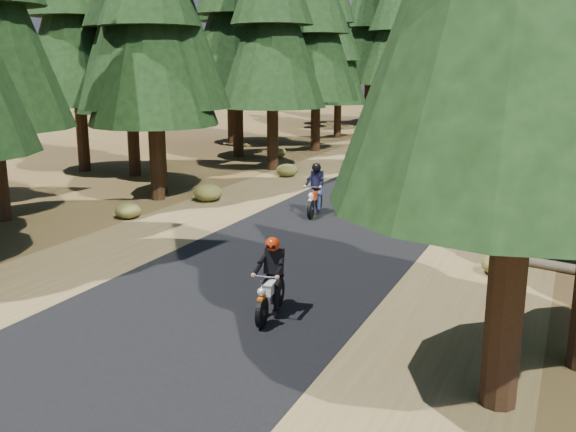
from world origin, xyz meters
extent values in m
plane|color=#483319|center=(0.00, 0.00, 0.00)|extent=(120.00, 120.00, 0.00)
cube|color=black|center=(0.00, 5.00, 0.01)|extent=(6.00, 100.00, 0.01)
cube|color=brown|center=(-4.60, 5.00, 0.00)|extent=(3.20, 100.00, 0.01)
cube|color=brown|center=(4.60, 5.00, 0.00)|extent=(3.20, 100.00, 0.01)
cylinder|color=black|center=(5.66, -3.70, 2.92)|extent=(0.53, 0.53, 5.85)
cylinder|color=black|center=(-7.26, 6.17, 2.67)|extent=(0.51, 0.51, 5.34)
cone|color=black|center=(-7.26, 6.17, 6.01)|extent=(4.54, 4.54, 6.68)
cylinder|color=black|center=(6.06, 4.48, 2.26)|extent=(0.48, 0.48, 4.52)
cone|color=black|center=(6.06, 4.48, 5.08)|extent=(3.84, 3.84, 5.65)
cylinder|color=black|center=(-7.70, 6.96, 3.21)|extent=(0.56, 0.56, 6.43)
cylinder|color=black|center=(-11.13, 9.93, 2.78)|extent=(0.52, 0.52, 5.56)
cone|color=black|center=(-11.13, 9.93, 6.26)|extent=(4.73, 4.73, 6.95)
cylinder|color=black|center=(-6.35, 13.89, 2.86)|extent=(0.53, 0.53, 5.72)
cone|color=black|center=(-6.35, 13.89, 6.43)|extent=(4.86, 4.86, 7.15)
cylinder|color=black|center=(-9.76, 16.85, 3.18)|extent=(0.55, 0.55, 6.37)
cone|color=black|center=(-9.76, 16.85, 7.16)|extent=(5.41, 5.41, 7.96)
cylinder|color=black|center=(-7.00, 20.76, 2.82)|extent=(0.53, 0.53, 5.64)
cone|color=black|center=(-7.00, 20.76, 6.34)|extent=(4.79, 4.79, 7.05)
cylinder|color=black|center=(-10.86, 23.22, 2.72)|extent=(0.52, 0.52, 5.45)
cone|color=black|center=(-10.86, 23.22, 6.13)|extent=(4.63, 4.63, 6.81)
cylinder|color=black|center=(-8.12, 27.46, 2.21)|extent=(0.48, 0.48, 4.42)
cone|color=black|center=(-8.12, 27.46, 4.97)|extent=(3.76, 3.76, 5.52)
cone|color=black|center=(-8.12, 27.46, 6.96)|extent=(2.87, 2.87, 3.98)
cylinder|color=black|center=(-11.79, 32.77, 2.37)|extent=(0.49, 0.49, 4.75)
cone|color=black|center=(-11.79, 32.77, 5.34)|extent=(4.04, 4.04, 5.93)
cone|color=black|center=(-11.79, 32.77, 7.48)|extent=(3.09, 3.09, 4.27)
cylinder|color=black|center=(-14.00, 10.00, 3.00)|extent=(0.54, 0.54, 6.00)
cone|color=black|center=(-14.00, 10.00, 6.75)|extent=(5.10, 5.10, 7.50)
cylinder|color=black|center=(-13.00, 22.00, 3.20)|extent=(0.56, 0.56, 6.40)
cone|color=black|center=(-13.00, 22.00, 7.20)|extent=(5.44, 5.44, 8.00)
cylinder|color=black|center=(-7.00, 37.00, 3.20)|extent=(0.56, 0.56, 6.40)
cone|color=black|center=(-7.00, 37.00, 7.20)|extent=(5.44, 5.44, 8.00)
cylinder|color=black|center=(-10.00, 40.00, 3.40)|extent=(0.57, 0.57, 6.80)
cone|color=black|center=(-10.00, 40.00, 7.65)|extent=(5.78, 5.78, 8.50)
cylinder|color=black|center=(-4.00, 43.00, 3.00)|extent=(0.54, 0.54, 6.00)
cone|color=black|center=(-4.00, 43.00, 6.75)|extent=(5.10, 5.10, 7.50)
cone|color=black|center=(-4.00, 43.00, 9.45)|extent=(3.90, 3.90, 5.40)
cylinder|color=black|center=(4.00, 43.00, 3.20)|extent=(0.56, 0.56, 6.40)
cone|color=black|center=(4.00, 43.00, 7.20)|extent=(5.44, 5.44, 8.00)
cylinder|color=black|center=(0.00, 46.00, 3.40)|extent=(0.57, 0.57, 6.80)
cone|color=black|center=(0.00, 46.00, 7.65)|extent=(5.78, 5.78, 8.50)
cylinder|color=black|center=(-13.00, 36.00, 2.80)|extent=(0.52, 0.52, 5.60)
cone|color=black|center=(-13.00, 36.00, 6.30)|extent=(4.76, 4.76, 7.00)
cone|color=black|center=(-13.00, 36.00, 8.82)|extent=(3.64, 3.64, 5.04)
ellipsoid|color=#474C1E|center=(-5.43, 6.62, 0.30)|extent=(1.01, 1.01, 0.61)
ellipsoid|color=#474C1E|center=(-6.38, 3.35, 0.25)|extent=(0.83, 0.83, 0.50)
ellipsoid|color=#474C1E|center=(6.01, 21.35, 0.20)|extent=(0.67, 0.67, 0.40)
ellipsoid|color=#474C1E|center=(5.68, 10.58, 0.26)|extent=(0.88, 0.88, 0.53)
ellipsoid|color=#474C1E|center=(-7.82, 17.53, 0.27)|extent=(0.91, 0.91, 0.55)
ellipsoid|color=#474C1E|center=(-4.96, 12.40, 0.28)|extent=(0.92, 0.92, 0.55)
ellipsoid|color=#474C1E|center=(4.99, 2.36, 0.25)|extent=(0.82, 0.82, 0.49)
ellipsoid|color=#474C1E|center=(5.81, 6.38, 0.27)|extent=(0.91, 0.91, 0.54)
cube|color=black|center=(1.25, -2.10, 1.05)|extent=(0.37, 0.26, 0.50)
sphere|color=red|center=(1.25, -2.10, 1.42)|extent=(0.32, 0.32, 0.28)
cube|color=black|center=(-1.17, 6.21, 1.13)|extent=(0.40, 0.28, 0.54)
sphere|color=black|center=(-1.17, 6.21, 1.52)|extent=(0.34, 0.34, 0.30)
camera|label=1|loc=(6.34, -12.58, 4.78)|focal=40.00mm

